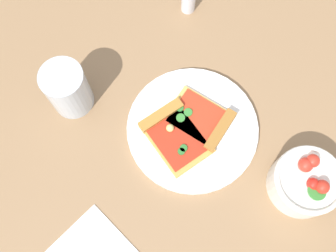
% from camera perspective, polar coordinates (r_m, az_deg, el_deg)
% --- Properties ---
extents(ground_plane, '(2.40, 2.40, 0.00)m').
position_cam_1_polar(ground_plane, '(0.76, 4.10, -0.95)').
color(ground_plane, '#93704C').
rests_on(ground_plane, ground).
extents(plate, '(0.25, 0.25, 0.01)m').
position_cam_1_polar(plate, '(0.75, 3.51, -0.47)').
color(plate, white).
rests_on(plate, ground_plane).
extents(pizza_slice_near, '(0.15, 0.13, 0.02)m').
position_cam_1_polar(pizza_slice_near, '(0.73, 0.74, -0.94)').
color(pizza_slice_near, gold).
rests_on(pizza_slice_near, plate).
extents(pizza_slice_far, '(0.12, 0.09, 0.02)m').
position_cam_1_polar(pizza_slice_far, '(0.74, 5.15, 0.67)').
color(pizza_slice_far, '#E5B256').
rests_on(pizza_slice_far, plate).
extents(salad_bowl, '(0.12, 0.12, 0.08)m').
position_cam_1_polar(salad_bowl, '(0.74, 19.21, -7.63)').
color(salad_bowl, white).
rests_on(salad_bowl, ground_plane).
extents(soda_glass, '(0.08, 0.08, 0.11)m').
position_cam_1_polar(soda_glass, '(0.75, -14.22, 5.10)').
color(soda_glass, silver).
rests_on(soda_glass, ground_plane).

